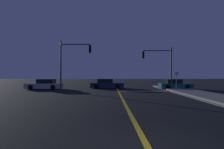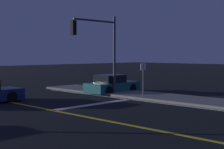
{
  "view_description": "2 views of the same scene",
  "coord_description": "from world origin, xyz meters",
  "px_view_note": "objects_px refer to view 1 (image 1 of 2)",
  "views": [
    {
      "loc": [
        -1.03,
        -5.18,
        1.97
      ],
      "look_at": [
        -0.75,
        17.48,
        1.95
      ],
      "focal_mm": 31.92,
      "sensor_mm": 36.0,
      "label": 1
    },
    {
      "loc": [
        -10.16,
        3.93,
        2.84
      ],
      "look_at": [
        -1.3,
        12.5,
        2.1
      ],
      "focal_mm": 54.69,
      "sensor_mm": 36.0,
      "label": 2
    }
  ],
  "objects_px": {
    "car_lead_oncoming_silver": "(45,85)",
    "car_following_oncoming_navy": "(106,84)",
    "car_distant_tail_teal": "(175,85)",
    "traffic_signal_far_left": "(72,58)",
    "street_sign_corner": "(176,78)",
    "traffic_signal_near_right": "(160,61)"
  },
  "relations": [
    {
      "from": "car_distant_tail_teal",
      "to": "car_following_oncoming_navy",
      "type": "distance_m",
      "value": 9.29
    },
    {
      "from": "car_lead_oncoming_silver",
      "to": "car_distant_tail_teal",
      "type": "xyz_separation_m",
      "value": [
        17.31,
        0.0,
        -0.0
      ]
    },
    {
      "from": "car_distant_tail_teal",
      "to": "traffic_signal_far_left",
      "type": "xyz_separation_m",
      "value": [
        -13.3,
        -2.4,
        3.39
      ]
    },
    {
      "from": "car_following_oncoming_navy",
      "to": "street_sign_corner",
      "type": "xyz_separation_m",
      "value": [
        8.07,
        -5.41,
        0.97
      ]
    },
    {
      "from": "street_sign_corner",
      "to": "car_distant_tail_teal",
      "type": "bearing_deg",
      "value": 74.09
    },
    {
      "from": "car_lead_oncoming_silver",
      "to": "street_sign_corner",
      "type": "relative_size",
      "value": 2.07
    },
    {
      "from": "car_lead_oncoming_silver",
      "to": "traffic_signal_far_left",
      "type": "relative_size",
      "value": 0.79
    },
    {
      "from": "car_lead_oncoming_silver",
      "to": "traffic_signal_near_right",
      "type": "relative_size",
      "value": 0.88
    },
    {
      "from": "car_lead_oncoming_silver",
      "to": "car_following_oncoming_navy",
      "type": "bearing_deg",
      "value": -77.18
    },
    {
      "from": "car_lead_oncoming_silver",
      "to": "car_distant_tail_teal",
      "type": "distance_m",
      "value": 17.31
    },
    {
      "from": "traffic_signal_far_left",
      "to": "street_sign_corner",
      "type": "height_order",
      "value": "traffic_signal_far_left"
    },
    {
      "from": "car_following_oncoming_navy",
      "to": "street_sign_corner",
      "type": "height_order",
      "value": "street_sign_corner"
    },
    {
      "from": "car_lead_oncoming_silver",
      "to": "traffic_signal_near_right",
      "type": "distance_m",
      "value": 15.44
    },
    {
      "from": "traffic_signal_near_right",
      "to": "car_lead_oncoming_silver",
      "type": "bearing_deg",
      "value": -3.77
    },
    {
      "from": "car_lead_oncoming_silver",
      "to": "car_following_oncoming_navy",
      "type": "distance_m",
      "value": 8.31
    },
    {
      "from": "car_distant_tail_teal",
      "to": "car_lead_oncoming_silver",
      "type": "bearing_deg",
      "value": -90.12
    },
    {
      "from": "car_lead_oncoming_silver",
      "to": "car_distant_tail_teal",
      "type": "relative_size",
      "value": 1.12
    },
    {
      "from": "traffic_signal_far_left",
      "to": "car_distant_tail_teal",
      "type": "bearing_deg",
      "value": 10.23
    },
    {
      "from": "car_distant_tail_teal",
      "to": "street_sign_corner",
      "type": "xyz_separation_m",
      "value": [
        -1.08,
        -3.8,
        0.97
      ]
    },
    {
      "from": "car_lead_oncoming_silver",
      "to": "traffic_signal_near_right",
      "type": "xyz_separation_m",
      "value": [
        15.11,
        -1.0,
        3.03
      ]
    },
    {
      "from": "car_lead_oncoming_silver",
      "to": "car_following_oncoming_navy",
      "type": "xyz_separation_m",
      "value": [
        8.15,
        1.61,
        -0.0
      ]
    },
    {
      "from": "car_following_oncoming_navy",
      "to": "street_sign_corner",
      "type": "distance_m",
      "value": 9.76
    }
  ]
}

